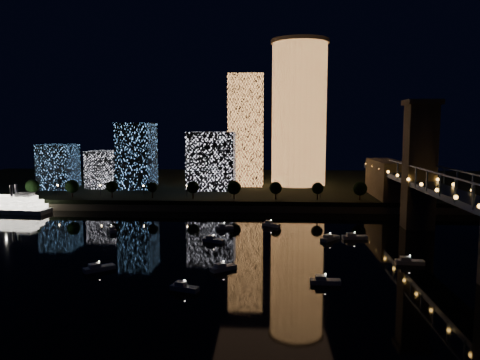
% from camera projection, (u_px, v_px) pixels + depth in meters
% --- Properties ---
extents(ground, '(520.00, 520.00, 0.00)m').
position_uv_depth(ground, '(247.00, 261.00, 138.51)').
color(ground, black).
rests_on(ground, ground).
extents(far_bank, '(420.00, 160.00, 5.00)m').
position_uv_depth(far_bank, '(258.00, 185.00, 296.91)').
color(far_bank, black).
rests_on(far_bank, ground).
extents(seawall, '(420.00, 6.00, 3.00)m').
position_uv_depth(seawall, '(254.00, 208.00, 219.66)').
color(seawall, '#6B5E4C').
rests_on(seawall, ground).
extents(tower_cylindrical, '(34.00, 34.00, 84.79)m').
position_uv_depth(tower_cylindrical, '(299.00, 113.00, 276.38)').
color(tower_cylindrical, '#E8914A').
rests_on(tower_cylindrical, far_bank).
extents(tower_rectangular, '(20.39, 20.39, 64.87)m').
position_uv_depth(tower_rectangular, '(246.00, 130.00, 275.98)').
color(tower_rectangular, '#E8914A').
rests_on(tower_rectangular, far_bank).
extents(midrise_blocks, '(108.27, 27.62, 36.86)m').
position_uv_depth(midrise_blocks, '(145.00, 161.00, 263.80)').
color(midrise_blocks, silver).
rests_on(midrise_blocks, far_bank).
extents(truss_bridge, '(13.00, 266.00, 50.00)m').
position_uv_depth(truss_bridge, '(469.00, 207.00, 136.61)').
color(truss_bridge, navy).
rests_on(truss_bridge, ground).
extents(riverboat, '(46.23, 13.86, 13.72)m').
position_uv_depth(riverboat, '(0.00, 205.00, 216.93)').
color(riverboat, silver).
rests_on(riverboat, ground).
extents(motorboats, '(107.70, 80.35, 2.78)m').
position_uv_depth(motorboats, '(254.00, 248.00, 151.14)').
color(motorboats, silver).
rests_on(motorboats, ground).
extents(esplanade_trees, '(166.70, 6.71, 8.85)m').
position_uv_depth(esplanade_trees, '(191.00, 187.00, 226.36)').
color(esplanade_trees, black).
rests_on(esplanade_trees, far_bank).
extents(street_lamps, '(132.70, 0.70, 5.65)m').
position_uv_depth(street_lamps, '(187.00, 189.00, 232.66)').
color(street_lamps, black).
rests_on(street_lamps, far_bank).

